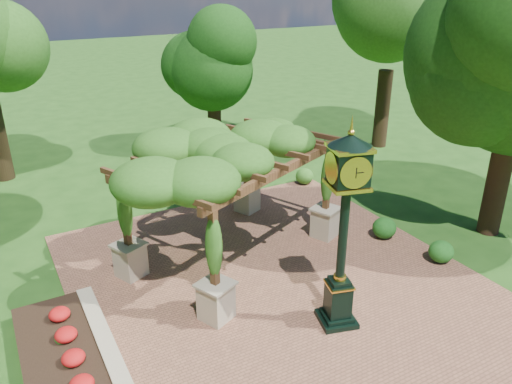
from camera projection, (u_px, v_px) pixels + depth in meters
ground at (306, 311)px, 12.10m from camera, size 120.00×120.00×0.00m
brick_plaza at (284, 289)px, 12.89m from camera, size 10.00×12.00×0.04m
border_wall at (110, 357)px, 10.36m from camera, size 0.35×5.00×0.40m
flower_bed at (65, 373)px, 9.97m from camera, size 1.50×5.00×0.36m
pedestal_clock at (345, 216)px, 10.58m from camera, size 1.13×1.13×4.65m
pergola at (233, 157)px, 13.30m from camera, size 6.84×5.69×3.69m
sundial at (183, 171)px, 19.42m from camera, size 0.76×0.76×1.05m
shrub_front at (441, 252)px, 14.00m from camera, size 0.72×0.72×0.62m
shrub_mid at (384, 228)px, 15.28m from camera, size 0.76×0.76×0.65m
shrub_back at (304, 176)px, 19.27m from camera, size 0.85×0.85×0.61m
tree_north at (212, 48)px, 21.76m from camera, size 3.46×3.46×6.65m
tree_east_far at (393, 5)px, 21.31m from camera, size 4.51×4.51×9.20m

